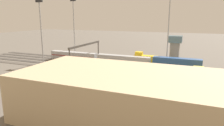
{
  "coord_description": "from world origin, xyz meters",
  "views": [
    {
      "loc": [
        -27.52,
        76.01,
        19.86
      ],
      "look_at": [
        1.91,
        4.02,
        2.5
      ],
      "focal_mm": 33.44,
      "sensor_mm": 36.0,
      "label": 1
    }
  ],
  "objects_px": {
    "signal_gantry": "(86,47)",
    "maintenance_shed": "(136,98)",
    "train_on_track_1": "(118,59)",
    "control_tower": "(175,46)",
    "train_on_track_0": "(145,59)",
    "light_mast_0": "(74,21)",
    "train_on_track_4": "(208,77)",
    "light_mast_1": "(41,25)",
    "light_mast_2": "(169,18)"
  },
  "relations": [
    {
      "from": "train_on_track_1",
      "to": "train_on_track_0",
      "type": "distance_m",
      "value": 11.59
    },
    {
      "from": "train_on_track_0",
      "to": "maintenance_shed",
      "type": "xyz_separation_m",
      "value": [
        -9.98,
        49.67,
        2.57
      ]
    },
    {
      "from": "light_mast_0",
      "to": "light_mast_2",
      "type": "distance_m",
      "value": 45.11
    },
    {
      "from": "train_on_track_4",
      "to": "train_on_track_1",
      "type": "bearing_deg",
      "value": -23.67
    },
    {
      "from": "light_mast_1",
      "to": "signal_gantry",
      "type": "xyz_separation_m",
      "value": [
        -11.57,
        -12.87,
        -9.35
      ]
    },
    {
      "from": "maintenance_shed",
      "to": "control_tower",
      "type": "distance_m",
      "value": 62.01
    },
    {
      "from": "train_on_track_0",
      "to": "signal_gantry",
      "type": "relative_size",
      "value": 0.4
    },
    {
      "from": "train_on_track_1",
      "to": "train_on_track_4",
      "type": "bearing_deg",
      "value": 156.33
    },
    {
      "from": "train_on_track_1",
      "to": "light_mast_2",
      "type": "height_order",
      "value": "light_mast_2"
    },
    {
      "from": "light_mast_2",
      "to": "control_tower",
      "type": "relative_size",
      "value": 2.73
    },
    {
      "from": "signal_gantry",
      "to": "maintenance_shed",
      "type": "height_order",
      "value": "maintenance_shed"
    },
    {
      "from": "train_on_track_4",
      "to": "control_tower",
      "type": "bearing_deg",
      "value": -68.11
    },
    {
      "from": "train_on_track_4",
      "to": "control_tower",
      "type": "relative_size",
      "value": 0.88
    },
    {
      "from": "light_mast_1",
      "to": "maintenance_shed",
      "type": "xyz_separation_m",
      "value": [
        -44.71,
        26.8,
        -12.05
      ]
    },
    {
      "from": "light_mast_2",
      "to": "train_on_track_4",
      "type": "bearing_deg",
      "value": 123.2
    },
    {
      "from": "train_on_track_4",
      "to": "train_on_track_0",
      "type": "height_order",
      "value": "same"
    },
    {
      "from": "control_tower",
      "to": "train_on_track_4",
      "type": "bearing_deg",
      "value": 111.89
    },
    {
      "from": "train_on_track_1",
      "to": "light_mast_2",
      "type": "distance_m",
      "value": 27.03
    },
    {
      "from": "train_on_track_0",
      "to": "control_tower",
      "type": "xyz_separation_m",
      "value": [
        -10.79,
        -12.3,
        4.59
      ]
    },
    {
      "from": "control_tower",
      "to": "signal_gantry",
      "type": "bearing_deg",
      "value": 33.3
    },
    {
      "from": "train_on_track_0",
      "to": "signal_gantry",
      "type": "xyz_separation_m",
      "value": [
        23.16,
        10.0,
        5.26
      ]
    },
    {
      "from": "train_on_track_4",
      "to": "train_on_track_1",
      "type": "height_order",
      "value": "train_on_track_4"
    },
    {
      "from": "control_tower",
      "to": "light_mast_1",
      "type": "bearing_deg",
      "value": 37.69
    },
    {
      "from": "maintenance_shed",
      "to": "light_mast_2",
      "type": "bearing_deg",
      "value": -88.49
    },
    {
      "from": "train_on_track_0",
      "to": "light_mast_1",
      "type": "distance_m",
      "value": 44.08
    },
    {
      "from": "signal_gantry",
      "to": "light_mast_2",
      "type": "bearing_deg",
      "value": -157.4
    },
    {
      "from": "train_on_track_1",
      "to": "control_tower",
      "type": "xyz_separation_m",
      "value": [
        -21.24,
        -17.3,
        4.64
      ]
    },
    {
      "from": "train_on_track_1",
      "to": "signal_gantry",
      "type": "distance_m",
      "value": 14.65
    },
    {
      "from": "train_on_track_0",
      "to": "control_tower",
      "type": "bearing_deg",
      "value": -131.26
    },
    {
      "from": "light_mast_1",
      "to": "light_mast_2",
      "type": "bearing_deg",
      "value": -148.94
    },
    {
      "from": "light_mast_1",
      "to": "train_on_track_1",
      "type": "bearing_deg",
      "value": -143.64
    },
    {
      "from": "signal_gantry",
      "to": "maintenance_shed",
      "type": "xyz_separation_m",
      "value": [
        -33.13,
        39.67,
        -2.7
      ]
    },
    {
      "from": "light_mast_2",
      "to": "signal_gantry",
      "type": "xyz_separation_m",
      "value": [
        31.74,
        13.21,
        -12.03
      ]
    },
    {
      "from": "train_on_track_1",
      "to": "light_mast_1",
      "type": "xyz_separation_m",
      "value": [
        24.28,
        17.87,
        14.67
      ]
    },
    {
      "from": "light_mast_1",
      "to": "maintenance_shed",
      "type": "relative_size",
      "value": 0.57
    },
    {
      "from": "signal_gantry",
      "to": "control_tower",
      "type": "distance_m",
      "value": 40.62
    },
    {
      "from": "train_on_track_4",
      "to": "light_mast_1",
      "type": "xyz_separation_m",
      "value": [
        58.5,
        2.87,
        14.61
      ]
    },
    {
      "from": "train_on_track_0",
      "to": "maintenance_shed",
      "type": "distance_m",
      "value": 50.73
    },
    {
      "from": "train_on_track_0",
      "to": "maintenance_shed",
      "type": "height_order",
      "value": "maintenance_shed"
    },
    {
      "from": "train_on_track_1",
      "to": "light_mast_0",
      "type": "xyz_separation_m",
      "value": [
        26.05,
        -7.65,
        15.82
      ]
    },
    {
      "from": "train_on_track_1",
      "to": "signal_gantry",
      "type": "xyz_separation_m",
      "value": [
        12.7,
        5.0,
        5.32
      ]
    },
    {
      "from": "light_mast_0",
      "to": "train_on_track_4",
      "type": "bearing_deg",
      "value": 159.41
    },
    {
      "from": "light_mast_2",
      "to": "control_tower",
      "type": "xyz_separation_m",
      "value": [
        -2.21,
        -9.09,
        -12.71
      ]
    },
    {
      "from": "train_on_track_1",
      "to": "control_tower",
      "type": "bearing_deg",
      "value": -140.84
    },
    {
      "from": "signal_gantry",
      "to": "maintenance_shed",
      "type": "relative_size",
      "value": 0.55
    },
    {
      "from": "train_on_track_4",
      "to": "signal_gantry",
      "type": "height_order",
      "value": "signal_gantry"
    },
    {
      "from": "train_on_track_4",
      "to": "train_on_track_0",
      "type": "bearing_deg",
      "value": -40.08
    },
    {
      "from": "light_mast_1",
      "to": "signal_gantry",
      "type": "height_order",
      "value": "light_mast_1"
    },
    {
      "from": "light_mast_1",
      "to": "light_mast_2",
      "type": "relative_size",
      "value": 0.84
    },
    {
      "from": "light_mast_0",
      "to": "train_on_track_0",
      "type": "bearing_deg",
      "value": 175.85
    }
  ]
}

